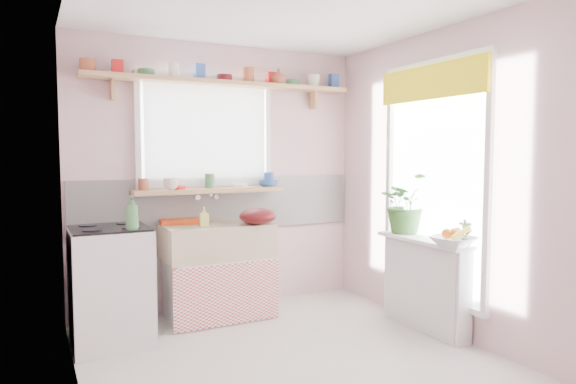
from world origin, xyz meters
name	(u,v)px	position (x,y,z in m)	size (l,w,h in m)	color
room	(320,166)	(0.66, 0.86, 1.37)	(3.20, 3.20, 3.20)	beige
sink_unit	(217,270)	(-0.15, 1.29, 0.43)	(0.95, 0.65, 1.11)	white
cooker	(111,285)	(-1.10, 1.05, 0.46)	(0.58, 0.58, 0.93)	white
radiator_ledge	(425,283)	(1.30, 0.20, 0.40)	(0.22, 0.95, 0.78)	white
windowsill	(210,190)	(-0.15, 1.48, 1.14)	(1.40, 0.22, 0.04)	tan
pine_shelf	(225,84)	(0.00, 1.47, 2.12)	(2.52, 0.24, 0.04)	tan
shelf_crockery	(225,75)	(0.00, 1.47, 2.20)	(2.47, 0.11, 0.12)	#A55133
sill_crockery	(210,182)	(-0.15, 1.48, 1.22)	(1.35, 0.11, 0.12)	#A55133
dish_tray	(182,221)	(-0.41, 1.50, 0.87)	(0.40, 0.30, 0.04)	#CC4012
colander	(258,216)	(0.16, 1.10, 0.92)	(0.33, 0.33, 0.15)	#4E0D11
jade_plant	(406,203)	(1.33, 0.50, 1.04)	(0.48, 0.42, 0.53)	#386C2B
fruit_bowl	(454,242)	(1.21, -0.20, 0.81)	(0.32, 0.32, 0.08)	silver
herb_pot	(466,233)	(1.33, -0.20, 0.88)	(0.11, 0.07, 0.20)	#37702D
soap_bottle_sink	(204,217)	(-0.30, 1.19, 0.93)	(0.08, 0.08, 0.17)	#D7DA61
sill_cup	(171,184)	(-0.53, 1.42, 1.21)	(0.13, 0.13, 0.10)	beige
sill_bowl	(268,184)	(0.42, 1.42, 1.19)	(0.19, 0.19, 0.06)	#2E5C97
shelf_vase	(279,76)	(0.52, 1.41, 2.21)	(0.14, 0.14, 0.14)	brown
cooker_bottle	(132,213)	(-0.97, 0.83, 1.04)	(0.10, 0.10, 0.25)	#418348
fruit	(454,233)	(1.22, -0.19, 0.88)	(0.20, 0.14, 0.10)	orange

